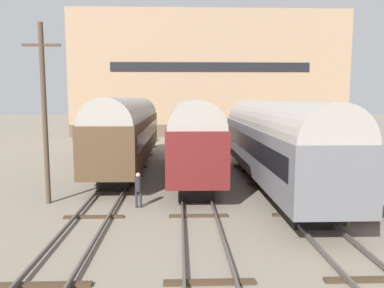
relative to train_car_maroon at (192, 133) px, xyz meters
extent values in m
plane|color=slate|center=(0.00, -5.49, -2.90)|extent=(200.00, 200.00, 0.00)
cube|color=#4C4742|center=(-5.31, -5.49, -2.72)|extent=(0.08, 60.00, 0.16)
cube|color=#4C4742|center=(-3.87, -5.49, -2.72)|extent=(0.08, 60.00, 0.16)
cube|color=#3D2D1E|center=(-4.59, -14.49, -2.85)|extent=(2.60, 0.24, 0.10)
cube|color=#3D2D1E|center=(-4.59, -8.49, -2.85)|extent=(2.60, 0.24, 0.10)
cube|color=#3D2D1E|center=(-4.59, -2.49, -2.85)|extent=(2.60, 0.24, 0.10)
cube|color=#3D2D1E|center=(-4.59, 3.51, -2.85)|extent=(2.60, 0.24, 0.10)
cube|color=#3D2D1E|center=(-4.59, 9.51, -2.85)|extent=(2.60, 0.24, 0.10)
cube|color=#3D2D1E|center=(-4.59, 15.51, -2.85)|extent=(2.60, 0.24, 0.10)
cube|color=#3D2D1E|center=(-4.59, 21.51, -2.85)|extent=(2.60, 0.24, 0.10)
cube|color=#4C4742|center=(-0.72, -5.49, -2.72)|extent=(0.08, 60.00, 0.16)
cube|color=#4C4742|center=(0.72, -5.49, -2.72)|extent=(0.08, 60.00, 0.16)
cube|color=#3D2D1E|center=(0.00, -14.49, -2.85)|extent=(2.60, 0.24, 0.10)
cube|color=#3D2D1E|center=(0.00, -8.49, -2.85)|extent=(2.60, 0.24, 0.10)
cube|color=#3D2D1E|center=(0.00, -2.49, -2.85)|extent=(2.60, 0.24, 0.10)
cube|color=#3D2D1E|center=(0.00, 3.51, -2.85)|extent=(2.60, 0.24, 0.10)
cube|color=#3D2D1E|center=(0.00, 9.51, -2.85)|extent=(2.60, 0.24, 0.10)
cube|color=#3D2D1E|center=(0.00, 15.51, -2.85)|extent=(2.60, 0.24, 0.10)
cube|color=#3D2D1E|center=(0.00, 21.51, -2.85)|extent=(2.60, 0.24, 0.10)
cube|color=#4C4742|center=(3.87, -5.49, -2.72)|extent=(0.08, 60.00, 0.16)
cube|color=#4C4742|center=(5.31, -5.49, -2.72)|extent=(0.08, 60.00, 0.16)
cube|color=#3D2D1E|center=(4.59, -14.49, -2.85)|extent=(2.60, 0.24, 0.10)
cube|color=#3D2D1E|center=(4.59, -8.49, -2.85)|extent=(2.60, 0.24, 0.10)
cube|color=#3D2D1E|center=(4.59, -2.49, -2.85)|extent=(2.60, 0.24, 0.10)
cube|color=#3D2D1E|center=(4.59, 3.51, -2.85)|extent=(2.60, 0.24, 0.10)
cube|color=#3D2D1E|center=(4.59, 9.51, -2.85)|extent=(2.60, 0.24, 0.10)
cube|color=#3D2D1E|center=(4.59, 15.51, -2.85)|extent=(2.60, 0.24, 0.10)
cube|color=#3D2D1E|center=(4.59, 21.51, -2.85)|extent=(2.60, 0.24, 0.10)
cube|color=black|center=(0.00, 5.05, -2.40)|extent=(1.80, 2.40, 1.00)
cube|color=black|center=(0.00, -5.05, -2.40)|extent=(1.80, 2.40, 1.00)
cube|color=#5B1919|center=(0.00, 0.00, -0.55)|extent=(2.97, 15.54, 2.71)
cube|color=black|center=(0.00, 0.00, -0.22)|extent=(3.01, 14.30, 0.98)
cylinder|color=gray|center=(0.00, 0.00, 0.81)|extent=(2.82, 15.23, 2.82)
cube|color=black|center=(4.59, 2.51, -2.40)|extent=(1.80, 2.40, 1.00)
cube|color=black|center=(4.59, -9.11, -2.40)|extent=(1.80, 2.40, 1.00)
cube|color=slate|center=(4.59, -3.30, -0.59)|extent=(3.08, 17.88, 2.62)
cube|color=black|center=(4.59, -3.30, -0.28)|extent=(3.12, 16.45, 0.94)
cylinder|color=gray|center=(4.59, -3.30, 0.72)|extent=(2.93, 17.52, 2.93)
cube|color=black|center=(-4.59, 9.31, -2.40)|extent=(1.80, 2.40, 1.00)
cube|color=black|center=(-4.59, -2.65, -2.40)|extent=(1.80, 2.40, 1.00)
cube|color=#4C3823|center=(-4.59, 3.33, -0.50)|extent=(3.06, 18.40, 2.81)
cube|color=black|center=(-4.59, 3.33, -0.16)|extent=(3.10, 16.93, 1.01)
cylinder|color=gray|center=(-4.59, 3.33, 0.91)|extent=(2.91, 18.04, 2.91)
cube|color=#8C704C|center=(7.18, -3.17, -1.90)|extent=(2.55, 13.58, 0.10)
cylinder|color=brown|center=(6.06, -9.81, -2.42)|extent=(0.20, 0.20, 0.95)
cylinder|color=brown|center=(6.06, 3.47, -2.42)|extent=(0.20, 0.20, 0.95)
cylinder|color=brown|center=(8.31, 3.47, -2.42)|extent=(0.20, 0.20, 0.95)
cylinder|color=brown|center=(6.06, -3.17, -2.42)|extent=(0.20, 0.20, 0.95)
cylinder|color=brown|center=(8.31, -3.17, -2.42)|extent=(0.20, 0.20, 0.95)
cube|color=brown|center=(7.30, -0.61, -1.42)|extent=(1.40, 0.40, 0.06)
cube|color=brown|center=(7.30, -0.44, -1.16)|extent=(1.40, 0.06, 0.45)
cube|color=black|center=(6.70, -0.61, -1.65)|extent=(0.06, 0.40, 0.40)
cube|color=black|center=(7.89, -0.61, -1.65)|extent=(0.06, 0.40, 0.40)
cylinder|color=#282833|center=(-2.89, -6.98, -2.50)|extent=(0.12, 0.12, 0.81)
cylinder|color=#282833|center=(-2.69, -6.98, -2.50)|extent=(0.12, 0.12, 0.81)
cylinder|color=#232328|center=(-2.79, -6.98, -1.76)|extent=(0.32, 0.32, 0.67)
sphere|color=tan|center=(-2.79, -6.98, -1.31)|extent=(0.22, 0.22, 0.22)
cylinder|color=#473828|center=(-7.36, -6.06, 1.48)|extent=(0.24, 0.24, 8.77)
cube|color=#473828|center=(-7.36, -6.06, 4.81)|extent=(1.80, 0.12, 0.12)
cube|color=brown|center=(3.33, 31.26, -2.06)|extent=(37.63, 11.28, 1.69)
cube|color=#9E7F60|center=(3.33, 31.26, 6.38)|extent=(37.63, 11.28, 15.20)
cube|color=black|center=(3.33, 25.57, 6.38)|extent=(26.34, 0.10, 1.20)
camera|label=1|loc=(-0.83, -24.45, 2.31)|focal=35.00mm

